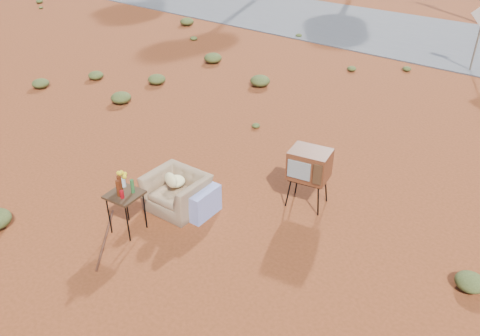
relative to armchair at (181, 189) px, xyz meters
The scene contains 7 objects.
ground 0.72m from the armchair, 62.92° to the right, with size 140.00×140.00×0.00m, color brown.
highway 14.49m from the armchair, 88.95° to the left, with size 140.00×7.00×0.04m, color #565659.
armchair is the anchor object (origin of this frame).
tv_unit 2.37m from the armchair, 43.00° to the left, with size 0.81×0.70×1.14m.
side_table 1.12m from the armchair, 105.99° to the right, with size 0.60×0.60×1.07m.
rusty_bar 1.57m from the armchair, 103.97° to the right, with size 0.04×0.04×1.59m, color #4E2715.
scrub_patch 3.94m from the armchair, 98.17° to the left, with size 17.49×8.07×0.33m.
Camera 1 is at (5.09, -4.30, 5.12)m, focal length 35.00 mm.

